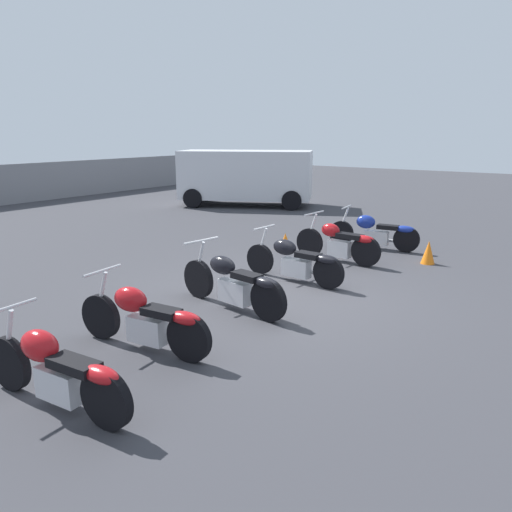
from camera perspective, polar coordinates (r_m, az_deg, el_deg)
The scene contains 10 objects.
ground_plane at distance 8.49m, azimuth 2.18°, elevation -4.63°, with size 60.00×60.00×0.00m, color #38383D.
motorcycle_slot_0 at distance 5.45m, azimuth -21.86°, elevation -12.05°, with size 0.66×2.06×0.97m.
motorcycle_slot_1 at distance 6.51m, azimuth -12.62°, elevation -7.02°, with size 0.64×2.07×0.98m.
motorcycle_slot_2 at distance 7.78m, azimuth -2.62°, elevation -3.12°, with size 0.72×2.22×1.01m.
motorcycle_slot_3 at distance 9.24m, azimuth 4.48°, elevation -0.54°, with size 0.63×2.14×0.96m.
motorcycle_slot_4 at distance 10.77m, azimuth 9.47°, elevation 1.50°, with size 0.75×2.01×1.00m.
motorcycle_slot_5 at distance 12.16m, azimuth 13.46°, elevation 2.69°, with size 0.64×2.17×0.96m.
parked_van at distance 18.83m, azimuth -1.16°, elevation 9.22°, with size 3.82×5.17×2.03m.
traffic_cone_near at distance 11.11m, azimuth 19.10°, elevation 0.40°, with size 0.29×0.29×0.49m.
traffic_cone_far at distance 11.86m, azimuth 3.37°, elevation 1.72°, with size 0.28×0.28×0.38m.
Camera 1 is at (-6.75, -4.39, 2.72)m, focal length 35.00 mm.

